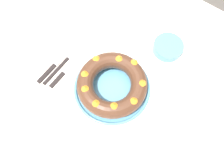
% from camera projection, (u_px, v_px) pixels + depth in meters
% --- Properties ---
extents(ground_plane, '(8.00, 8.00, 0.00)m').
position_uv_depth(ground_plane, '(110.00, 124.00, 1.58)').
color(ground_plane, '#4C4742').
extents(dining_table, '(1.39, 1.19, 0.77)m').
position_uv_depth(dining_table, '(109.00, 91.00, 0.94)').
color(dining_table, beige).
rests_on(dining_table, ground_plane).
extents(serving_dish, '(0.30, 0.30, 0.02)m').
position_uv_depth(serving_dish, '(112.00, 88.00, 0.84)').
color(serving_dish, '#518EB2').
rests_on(serving_dish, dining_table).
extents(bundt_cake, '(0.26, 0.26, 0.07)m').
position_uv_depth(bundt_cake, '(112.00, 84.00, 0.81)').
color(bundt_cake, '#4C2D1E').
rests_on(bundt_cake, serving_dish).
extents(fork, '(0.02, 0.20, 0.01)m').
position_uv_depth(fork, '(64.00, 63.00, 0.89)').
color(fork, black).
rests_on(fork, dining_table).
extents(serving_knife, '(0.02, 0.22, 0.01)m').
position_uv_depth(serving_knife, '(54.00, 65.00, 0.89)').
color(serving_knife, black).
rests_on(serving_knife, dining_table).
extents(cake_knife, '(0.02, 0.17, 0.01)m').
position_uv_depth(cake_knife, '(63.00, 73.00, 0.87)').
color(cake_knife, black).
rests_on(cake_knife, dining_table).
extents(side_bowl, '(0.12, 0.12, 0.04)m').
position_uv_depth(side_bowl, '(168.00, 47.00, 0.90)').
color(side_bowl, '#518EB2').
rests_on(side_bowl, dining_table).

